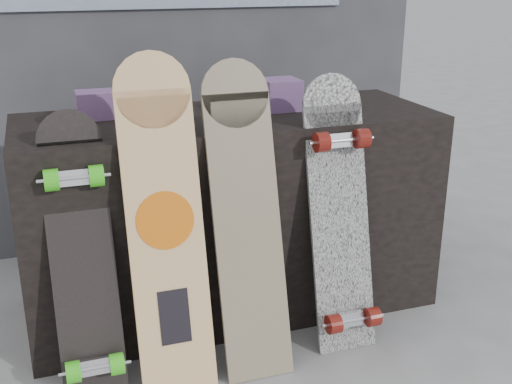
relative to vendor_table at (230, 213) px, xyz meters
name	(u,v)px	position (x,y,z in m)	size (l,w,h in m)	color
ground	(273,367)	(0.00, -0.50, -0.40)	(60.00, 60.00, 0.00)	slate
vendor_table	(230,213)	(0.00, 0.00, 0.00)	(1.60, 0.60, 0.80)	black
booth	(178,17)	(0.00, 0.85, 0.70)	(2.40, 0.22, 2.20)	#343439
merch_box_purple	(101,104)	(-0.46, 0.12, 0.45)	(0.18, 0.12, 0.10)	#523266
merch_box_small	(281,94)	(0.22, 0.04, 0.46)	(0.14, 0.14, 0.12)	#523266
merch_box_flat	(246,101)	(0.10, 0.09, 0.43)	(0.22, 0.10, 0.06)	#D1B78C
longboard_geisha	(164,215)	(-0.34, -0.38, 0.18)	(0.25, 0.31, 1.09)	beige
longboard_celtic	(246,210)	(-0.06, -0.38, 0.16)	(0.23, 0.32, 1.05)	tan
longboard_cascadia	(340,211)	(0.30, -0.37, 0.11)	(0.22, 0.32, 0.98)	silver
skateboard_dark	(82,253)	(-0.60, -0.35, 0.07)	(0.21, 0.34, 0.91)	black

